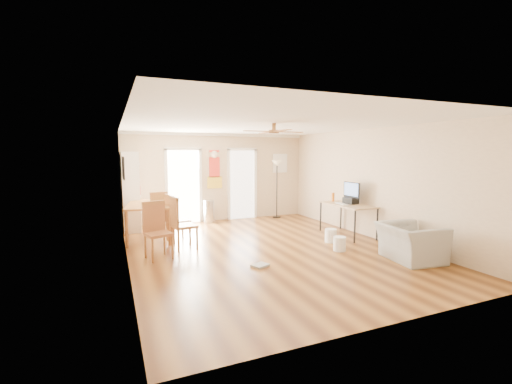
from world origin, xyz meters
name	(u,v)px	position (x,y,z in m)	size (l,w,h in m)	color
floor	(267,249)	(0.00, 0.00, 0.00)	(7.00, 7.00, 0.00)	brown
ceiling	(268,124)	(0.00, 0.00, 2.60)	(5.50, 7.00, 0.00)	silver
wall_back	(218,177)	(0.00, 3.50, 1.30)	(5.50, 0.04, 2.60)	beige
wall_front	(397,216)	(0.00, -3.50, 1.30)	(5.50, 0.04, 2.60)	beige
wall_left	(125,194)	(-2.75, 0.00, 1.30)	(0.04, 7.00, 2.60)	beige
wall_right	(372,183)	(2.75, 0.00, 1.30)	(0.04, 7.00, 2.60)	beige
crown_molding	(268,126)	(0.00, 0.00, 2.56)	(5.50, 7.00, 0.08)	white
kitchen_doorway	(184,187)	(-1.05, 3.48, 1.05)	(0.90, 0.10, 2.10)	white
bathroom_doorway	(242,185)	(0.75, 3.48, 1.05)	(0.80, 0.10, 2.10)	white
wall_decal	(215,169)	(-0.13, 3.48, 1.55)	(0.46, 0.03, 1.10)	red
ac_grille	(280,163)	(2.05, 3.47, 1.70)	(0.50, 0.04, 0.60)	white
framed_poster	(123,168)	(-2.73, 1.40, 1.70)	(0.04, 0.66, 0.48)	black
ceiling_fan	(274,132)	(0.00, -0.30, 2.43)	(1.24, 1.24, 0.20)	#593819
bookshelf	(130,191)	(-2.52, 3.02, 1.03)	(0.41, 0.92, 2.05)	silver
dining_table	(151,221)	(-2.15, 1.94, 0.42)	(1.00, 1.67, 0.84)	#A26634
dining_chair_right_a	(178,218)	(-1.60, 1.39, 0.54)	(0.44, 0.44, 1.08)	#A45C34
dining_chair_right_b	(184,223)	(-1.60, 0.68, 0.56)	(0.46, 0.46, 1.12)	#AD7037
dining_chair_near	(158,231)	(-2.19, 0.21, 0.54)	(0.45, 0.45, 1.08)	brown
dining_chair_far	(158,213)	(-1.94, 2.36, 0.53)	(0.44, 0.44, 1.07)	#9A6431
trash_can	(209,211)	(-0.38, 3.22, 0.33)	(0.31, 0.31, 0.66)	#BCBBBE
torchiere_lamp	(277,189)	(1.80, 3.17, 0.90)	(0.34, 0.34, 1.80)	black
computer_desk	(347,220)	(2.34, 0.36, 0.39)	(0.72, 1.45, 0.77)	#A38258
imac	(352,193)	(2.47, 0.40, 1.04)	(0.08, 0.57, 0.53)	black
keyboard	(342,204)	(2.20, 0.41, 0.78)	(0.14, 0.43, 0.02)	silver
printer	(351,201)	(2.45, 0.39, 0.85)	(0.26, 0.31, 0.16)	black
orange_bottle	(333,197)	(2.30, 0.92, 0.89)	(0.08, 0.08, 0.23)	orange
wastebasket_a	(331,236)	(1.57, -0.05, 0.15)	(0.26, 0.26, 0.30)	white
wastebasket_b	(340,244)	(1.33, -0.70, 0.15)	(0.26, 0.26, 0.29)	white
floor_cloth	(260,265)	(-0.59, -0.98, 0.02)	(0.28, 0.22, 0.04)	gray
armchair	(410,243)	(2.15, -1.75, 0.34)	(1.05, 0.92, 0.68)	gray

